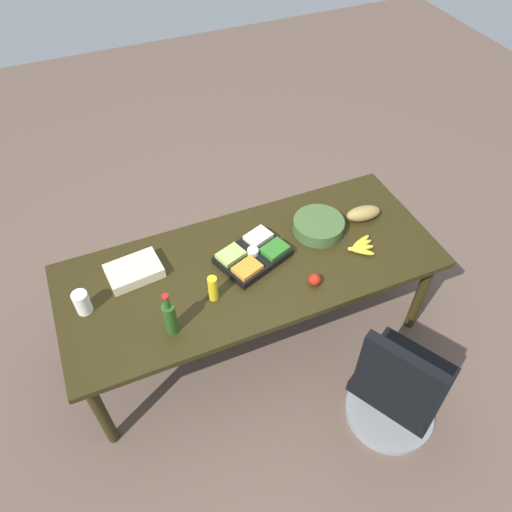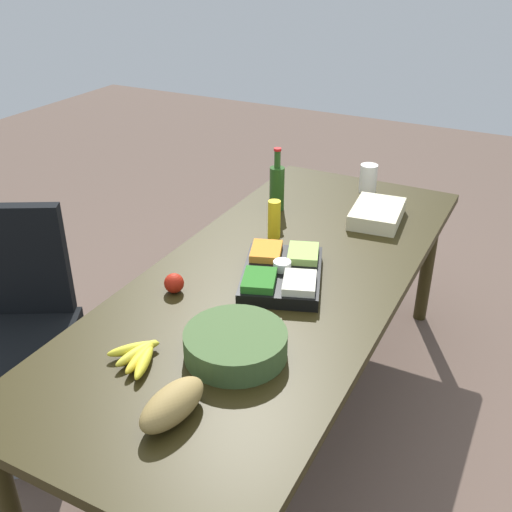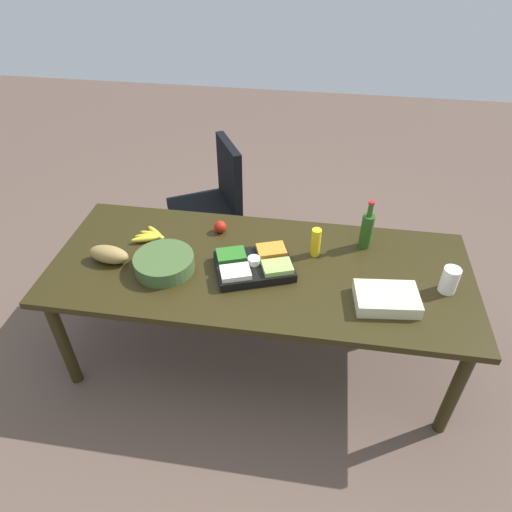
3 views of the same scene
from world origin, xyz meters
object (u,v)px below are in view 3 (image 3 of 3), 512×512
mayo_jar (450,280)px  veggie_tray (254,265)px  conference_table (260,275)px  bread_loaf (109,254)px  mustard_bottle (316,242)px  sheet_cake (387,299)px  office_chair (211,217)px  apple_red (220,227)px  banana_bunch (150,236)px  salad_bowl (164,263)px  wine_bottle (367,230)px

mayo_jar → veggie_tray: bearing=-0.5°
conference_table → bread_loaf: 0.87m
mayo_jar → mustard_bottle: (0.71, -0.20, 0.01)m
sheet_cake → office_chair: bearing=-43.4°
apple_red → mayo_jar: bearing=165.5°
mustard_bottle → banana_bunch: bearing=0.2°
salad_bowl → mustard_bottle: 0.87m
wine_bottle → mayo_jar: 0.54m
conference_table → banana_bunch: (0.69, -0.15, 0.09)m
conference_table → wine_bottle: (-0.59, -0.28, 0.19)m
bread_loaf → veggie_tray: bread_loaf is taller
sheet_cake → banana_bunch: sheet_cake is taller
apple_red → mustard_bottle: bearing=167.2°
salad_bowl → veggie_tray: size_ratio=0.67×
office_chair → bread_loaf: bearing=72.5°
banana_bunch → veggie_tray: (-0.67, 0.19, 0.01)m
wine_bottle → mustard_bottle: wine_bottle is taller
banana_bunch → mustard_bottle: (-0.99, -0.00, 0.06)m
apple_red → veggie_tray: (-0.26, 0.33, -0.00)m
apple_red → conference_table: bearing=134.9°
bread_loaf → veggie_tray: (-0.83, -0.05, -0.01)m
office_chair → bread_loaf: office_chair is taller
banana_bunch → conference_table: bearing=167.6°
wine_bottle → mayo_jar: size_ratio=2.12×
bread_loaf → banana_bunch: size_ratio=1.19×
bread_loaf → mayo_jar: size_ratio=1.63×
wine_bottle → mayo_jar: (-0.42, 0.33, -0.05)m
banana_bunch → sheet_cake: bearing=165.7°
veggie_tray → sheet_cake: bearing=167.3°
mayo_jar → veggie_tray: mayo_jar is taller
salad_bowl → mustard_bottle: size_ratio=1.91×
mayo_jar → apple_red: bearing=-14.5°
mayo_jar → conference_table: bearing=-2.6°
bread_loaf → conference_table: bearing=-174.1°
bread_loaf → banana_bunch: 0.29m
bread_loaf → sheet_cake: 1.54m
sheet_cake → conference_table: bearing=-16.1°
office_chair → conference_table: bearing=119.0°
conference_table → wine_bottle: 0.68m
sheet_cake → veggie_tray: (0.71, -0.16, 0.00)m
banana_bunch → mustard_bottle: bearing=-179.8°
mustard_bottle → salad_bowl: bearing=17.6°
mayo_jar → banana_bunch: size_ratio=0.73×
wine_bottle → apple_red: wine_bottle is taller
mayo_jar → office_chair: bearing=-32.9°
salad_bowl → mustard_bottle: (-0.82, -0.26, 0.04)m
veggie_tray → mustard_bottle: bearing=-149.6°
salad_bowl → veggie_tray: 0.50m
wine_bottle → banana_bunch: (1.28, 0.13, -0.09)m
office_chair → apple_red: size_ratio=12.98×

